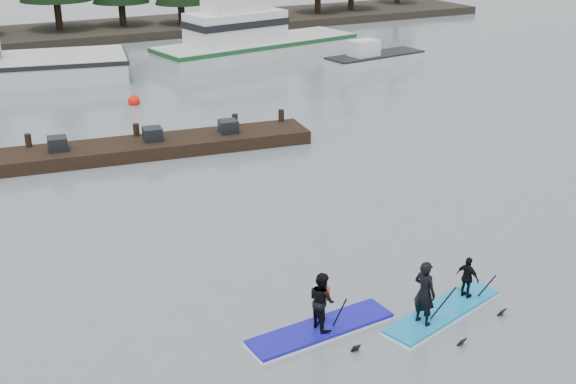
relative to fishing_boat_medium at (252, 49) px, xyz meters
name	(u,v)px	position (x,y,z in m)	size (l,w,h in m)	color
ground	(408,322)	(-9.70, -29.52, -0.56)	(160.00, 160.00, 0.00)	slate
far_shore	(54,35)	(-9.70, 12.48, -0.26)	(70.00, 8.00, 0.60)	#2D281E
treeline	(55,39)	(-9.70, 12.48, -0.56)	(60.00, 4.00, 8.00)	black
fishing_boat_medium	(252,49)	(0.00, 0.00, 0.00)	(13.57, 5.92, 8.00)	silver
skiff	(375,60)	(5.32, -5.72, -0.20)	(6.19, 1.86, 0.72)	silver
floating_dock	(114,151)	(-12.65, -14.89, -0.30)	(15.24, 2.03, 0.51)	black
buoy_c	(363,62)	(5.35, -4.40, -0.56)	(0.52, 0.52, 0.52)	red
buoy_b	(134,104)	(-9.79, -7.66, -0.56)	(0.58, 0.58, 0.58)	red
paddleboard_solo	(321,313)	(-11.67, -28.94, -0.08)	(3.54, 1.20, 1.90)	#1412AD
paddleboard_duo	(441,298)	(-8.88, -29.65, -0.06)	(3.56, 1.70, 2.20)	#1587C5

